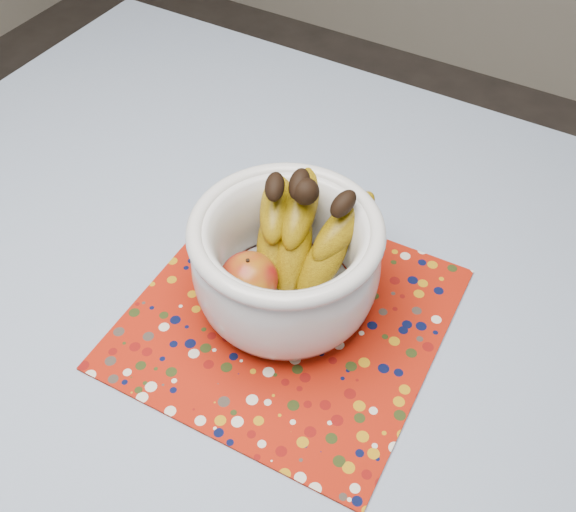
{
  "coord_description": "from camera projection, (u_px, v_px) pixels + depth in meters",
  "views": [
    {
      "loc": [
        0.37,
        -0.4,
        1.48
      ],
      "look_at": [
        0.08,
        0.1,
        0.85
      ],
      "focal_mm": 42.0,
      "sensor_mm": 36.0,
      "label": 1
    }
  ],
  "objects": [
    {
      "name": "fruit_bowl",
      "position": [
        290.0,
        251.0,
        0.86
      ],
      "size": [
        0.24,
        0.25,
        0.18
      ],
      "color": "silver",
      "rests_on": "placemat"
    },
    {
      "name": "tablecloth",
      "position": [
        199.0,
        328.0,
        0.89
      ],
      "size": [
        1.32,
        1.32,
        0.01
      ],
      "primitive_type": "cube",
      "color": "slate",
      "rests_on": "table"
    },
    {
      "name": "placemat",
      "position": [
        287.0,
        317.0,
        0.89
      ],
      "size": [
        0.4,
        0.4,
        0.0
      ],
      "primitive_type": "cube",
      "rotation": [
        0.0,
        0.0,
        0.04
      ],
      "color": "#991708",
      "rests_on": "tablecloth"
    },
    {
      "name": "table",
      "position": [
        204.0,
        362.0,
        0.95
      ],
      "size": [
        1.2,
        1.2,
        0.75
      ],
      "color": "brown",
      "rests_on": "ground"
    }
  ]
}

